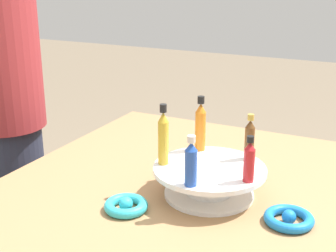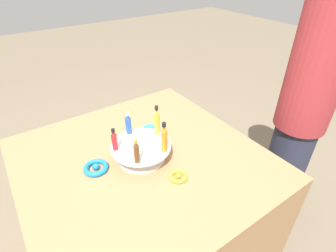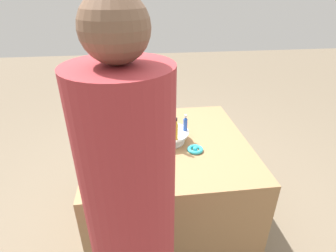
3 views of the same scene
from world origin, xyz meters
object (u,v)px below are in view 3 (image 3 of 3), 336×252
bottle_orange (155,128)px  ribbon_bow_blue (171,125)px  bottle_gold (176,130)px  person_figure (134,247)px  display_stand (169,135)px  ribbon_bow_gold (139,147)px  bottle_blue (185,123)px  bottle_brown (154,120)px  ribbon_bow_teal (195,149)px  bottle_red (172,117)px

bottle_orange → ribbon_bow_blue: 0.34m
bottle_gold → person_figure: bearing=-108.9°
display_stand → person_figure: person_figure is taller
bottle_gold → ribbon_bow_blue: size_ratio=1.38×
ribbon_bow_gold → bottle_orange: bearing=-0.9°
bottle_blue → ribbon_bow_gold: (-0.32, -0.06, -0.12)m
ribbon_bow_gold → bottle_brown: bearing=49.8°
ribbon_bow_teal → bottle_red: bearing=115.3°
bottle_red → person_figure: person_figure is taller
bottle_blue → ribbon_bow_gold: bottle_blue is taller
bottle_gold → ribbon_bow_blue: bearing=87.6°
ribbon_bow_gold → ribbon_bow_teal: (0.36, -0.08, 0.00)m
ribbon_bow_blue → bottle_brown: bearing=-134.8°
ribbon_bow_gold → person_figure: (-0.04, -0.84, 0.11)m
bottle_gold → ribbon_bow_gold: bottle_gold is taller
person_figure → bottle_gold: bearing=-4.1°
display_stand → ribbon_bow_gold: display_stand is taller
bottle_gold → bottle_brown: bearing=124.9°
ribbon_bow_teal → ribbon_bow_blue: 0.37m
bottle_blue → person_figure: (-0.35, -0.91, -0.01)m
bottle_red → bottle_orange: 0.22m
display_stand → bottle_orange: bottle_orange is taller
bottle_red → ribbon_bow_gold: (-0.24, -0.17, -0.12)m
bottle_brown → ribbon_bow_blue: bottle_brown is taller
bottle_brown → person_figure: bearing=-98.6°
ribbon_bow_teal → person_figure: size_ratio=0.06×
bottle_red → bottle_brown: 0.14m
bottle_gold → ribbon_bow_gold: bearing=169.0°
display_stand → ribbon_bow_blue: 0.22m
bottle_red → ribbon_bow_teal: bottle_red is taller
ribbon_bow_gold → ribbon_bow_blue: 0.37m
bottle_orange → bottle_gold: size_ratio=0.96×
bottle_red → bottle_brown: size_ratio=0.92×
ribbon_bow_blue → bottle_red: bearing=-95.2°
bottle_brown → bottle_gold: 0.22m
ribbon_bow_gold → display_stand: bearing=17.4°
bottle_gold → ribbon_bow_gold: 0.28m
display_stand → bottle_orange: bearing=-145.1°
bottle_red → display_stand: bearing=-109.1°
ribbon_bow_teal → ribbon_bow_blue: (-0.11, 0.35, -0.00)m
ribbon_bow_gold → person_figure: 0.85m
display_stand → ribbon_bow_teal: size_ratio=2.69×
ribbon_bow_teal → ribbon_bow_gold: bearing=167.4°
display_stand → bottle_blue: bottle_blue is taller
bottle_red → ribbon_bow_teal: 0.30m
display_stand → bottle_red: size_ratio=2.55×
bottle_orange → ribbon_bow_teal: size_ratio=1.43×
ribbon_bow_teal → person_figure: (-0.40, -0.76, 0.11)m
bottle_blue → person_figure: person_figure is taller
display_stand → ribbon_bow_teal: bearing=-42.6°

